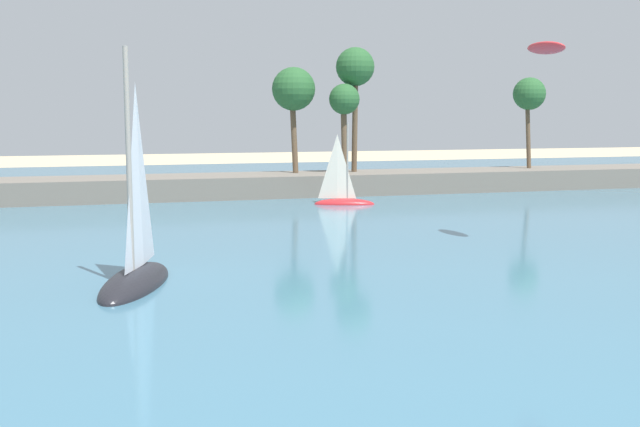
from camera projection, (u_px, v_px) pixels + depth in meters
sea at (139, 212)px, 54.13m from camera, size 220.00×95.35×0.06m
palm_headland at (101, 166)px, 60.54m from camera, size 108.55×6.10×12.74m
sailboat_near_shore at (343, 196)px, 58.03m from camera, size 4.66×2.60×6.47m
sailboat_mid_bay at (136, 262)px, 31.05m from camera, size 4.14×7.18×9.97m
kite_aloft_low_near_shore at (546, 48)px, 38.68m from camera, size 1.25×2.96×0.82m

